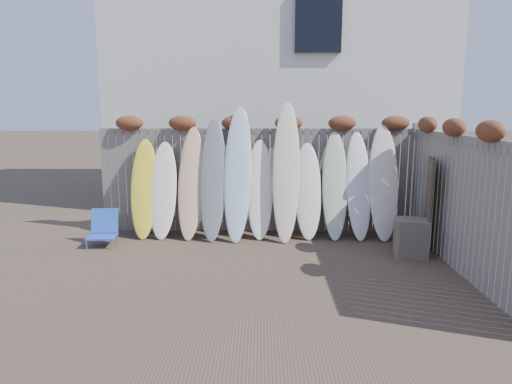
{
  "coord_description": "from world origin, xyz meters",
  "views": [
    {
      "loc": [
        0.09,
        -6.29,
        2.4
      ],
      "look_at": [
        0.0,
        1.2,
        1.0
      ],
      "focal_mm": 32.0,
      "sensor_mm": 36.0,
      "label": 1
    }
  ],
  "objects_px": {
    "lattice_panel": "(428,205)",
    "surfboard_0": "(144,189)",
    "beach_chair": "(103,229)",
    "wooden_crate": "(411,238)"
  },
  "relations": [
    {
      "from": "lattice_panel",
      "to": "surfboard_0",
      "type": "relative_size",
      "value": 0.83
    },
    {
      "from": "lattice_panel",
      "to": "wooden_crate",
      "type": "bearing_deg",
      "value": -120.61
    },
    {
      "from": "wooden_crate",
      "to": "surfboard_0",
      "type": "height_order",
      "value": "surfboard_0"
    },
    {
      "from": "wooden_crate",
      "to": "lattice_panel",
      "type": "distance_m",
      "value": 0.69
    },
    {
      "from": "wooden_crate",
      "to": "lattice_panel",
      "type": "relative_size",
      "value": 0.39
    },
    {
      "from": "lattice_panel",
      "to": "surfboard_0",
      "type": "xyz_separation_m",
      "value": [
        -4.99,
        0.76,
        0.13
      ]
    },
    {
      "from": "lattice_panel",
      "to": "beach_chair",
      "type": "bearing_deg",
      "value": -165.84
    },
    {
      "from": "beach_chair",
      "to": "surfboard_0",
      "type": "height_order",
      "value": "surfboard_0"
    },
    {
      "from": "beach_chair",
      "to": "wooden_crate",
      "type": "relative_size",
      "value": 1.02
    },
    {
      "from": "beach_chair",
      "to": "wooden_crate",
      "type": "bearing_deg",
      "value": -6.02
    }
  ]
}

